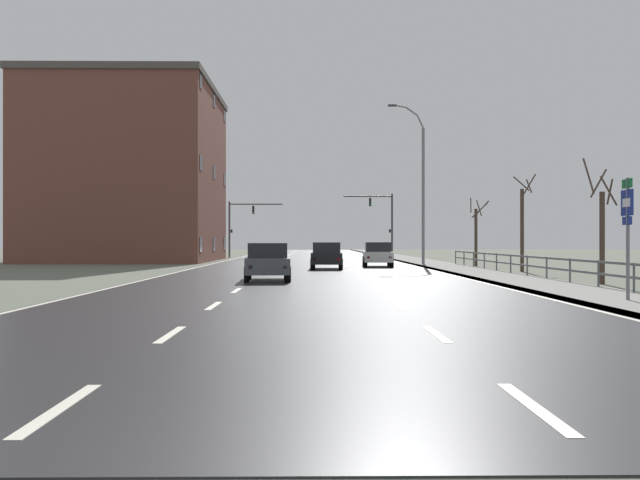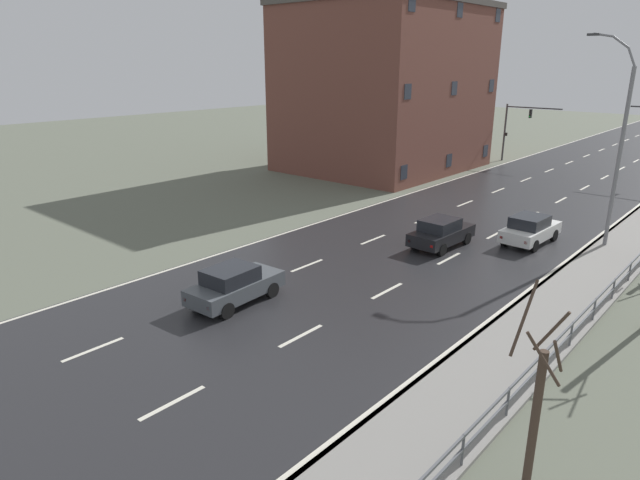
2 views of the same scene
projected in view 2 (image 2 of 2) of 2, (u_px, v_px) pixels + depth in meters
ground_plane at (514, 203)px, 38.58m from camera, size 160.00×160.00×0.12m
road_asphalt_strip at (571, 176)px, 47.13m from camera, size 14.00×120.00×0.03m
guardrail at (487, 419)px, 13.98m from camera, size 0.07×39.09×1.00m
street_lamp_midground at (618, 147)px, 27.69m from camera, size 2.46×0.24×10.77m
traffic_signal_left at (516, 124)px, 53.06m from camera, size 5.31×0.36×5.50m
car_distant at (441, 232)px, 28.95m from camera, size 1.93×4.15×1.57m
car_near_right at (530, 229)px, 29.51m from camera, size 1.98×4.17×1.57m
car_mid_centre at (234, 285)px, 22.17m from camera, size 2.02×4.20×1.57m
brick_building at (385, 88)px, 49.11m from camera, size 14.00×16.67×14.34m
bare_tree_near at (536, 409)px, 12.08m from camera, size 1.05×1.10×4.89m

